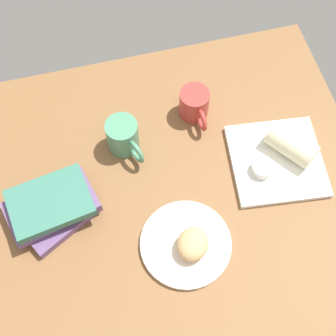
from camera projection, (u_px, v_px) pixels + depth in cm
name	position (u px, v px, depth cm)	size (l,w,h in cm)	color
dining_table	(160.00, 195.00, 124.87)	(110.00, 90.00, 4.00)	brown
round_plate	(186.00, 244.00, 116.18)	(22.31, 22.31, 1.40)	silver
scone_pastry	(193.00, 244.00, 112.71)	(8.46, 7.50, 5.28)	tan
square_plate	(276.00, 161.00, 126.21)	(23.79, 23.79, 1.60)	white
sauce_cup	(263.00, 168.00, 122.78)	(5.78, 5.78, 2.68)	silver
breakfast_wrap	(292.00, 145.00, 123.58)	(6.82, 6.82, 12.83)	beige
book_stack	(53.00, 208.00, 116.96)	(24.10, 20.69, 7.67)	#6B4C7A
coffee_mug	(195.00, 104.00, 129.77)	(8.10, 12.78, 8.74)	#B23833
second_mug	(123.00, 137.00, 124.67)	(8.50, 13.09, 9.80)	#4C8C6B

